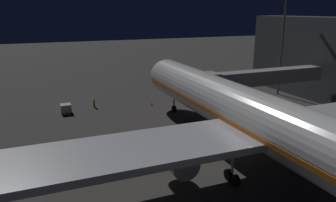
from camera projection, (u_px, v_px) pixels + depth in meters
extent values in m
plane|color=#383533|center=(225.00, 148.00, 42.73)|extent=(320.00, 320.00, 0.00)
cylinder|color=silver|center=(267.00, 123.00, 34.31)|extent=(5.82, 55.72, 5.82)
sphere|color=silver|center=(166.00, 75.00, 59.12)|extent=(5.71, 5.71, 5.71)
cube|color=orange|center=(266.00, 127.00, 34.42)|extent=(5.88, 53.50, 0.50)
cube|color=black|center=(170.00, 71.00, 57.29)|extent=(3.20, 1.40, 0.90)
cube|color=#B7BABF|center=(262.00, 130.00, 35.15)|extent=(59.78, 8.26, 0.70)
cylinder|color=#B7BABF|center=(320.00, 131.00, 40.08)|extent=(2.83, 5.01, 2.83)
cylinder|color=black|center=(304.00, 125.00, 42.31)|extent=(2.40, 0.15, 2.40)
cylinder|color=#B7BABF|center=(176.00, 157.00, 33.03)|extent=(2.83, 5.01, 2.83)
cylinder|color=black|center=(167.00, 148.00, 35.26)|extent=(2.40, 0.15, 2.40)
cylinder|color=#B7BABF|center=(174.00, 99.00, 56.95)|extent=(0.28, 0.28, 2.41)
cylinder|color=black|center=(174.00, 109.00, 57.43)|extent=(0.45, 1.20, 1.20)
cylinder|color=#B7BABF|center=(297.00, 149.00, 36.47)|extent=(0.28, 0.28, 2.41)
cylinder|color=black|center=(291.00, 161.00, 37.54)|extent=(0.45, 1.20, 1.20)
cylinder|color=black|center=(300.00, 166.00, 36.38)|extent=(0.45, 1.20, 1.20)
cylinder|color=#B7BABF|center=(233.00, 162.00, 33.39)|extent=(0.28, 0.28, 2.41)
cylinder|color=black|center=(228.00, 175.00, 34.45)|extent=(0.45, 1.20, 1.20)
cylinder|color=black|center=(235.00, 180.00, 33.29)|extent=(0.45, 1.20, 1.20)
cube|color=#9E9E99|center=(266.00, 77.00, 57.85)|extent=(23.19, 2.60, 2.50)
cube|color=#9E9E99|center=(208.00, 82.00, 53.59)|extent=(3.20, 3.40, 3.00)
cube|color=black|center=(200.00, 83.00, 53.07)|extent=(0.70, 3.20, 2.70)
cylinder|color=#B7BABF|center=(212.00, 103.00, 54.92)|extent=(0.56, 0.56, 4.67)
cylinder|color=black|center=(215.00, 114.00, 55.68)|extent=(0.25, 0.60, 0.60)
cylinder|color=black|center=(209.00, 115.00, 55.24)|extent=(0.25, 0.60, 0.60)
cylinder|color=#59595E|center=(282.00, 48.00, 67.29)|extent=(0.40, 0.40, 19.37)
cube|color=#B7BABF|center=(66.00, 109.00, 56.91)|extent=(1.76, 1.76, 1.58)
cylinder|color=black|center=(94.00, 105.00, 60.42)|extent=(0.28, 0.28, 0.85)
cylinder|color=yellow|center=(94.00, 101.00, 60.22)|extent=(0.40, 0.40, 0.68)
sphere|color=tan|center=(94.00, 99.00, 60.09)|extent=(0.24, 0.24, 0.24)
sphere|color=white|center=(94.00, 98.00, 60.08)|extent=(0.23, 0.23, 0.23)
cone|color=orange|center=(173.00, 102.00, 63.22)|extent=(0.36, 0.36, 0.55)
cone|color=orange|center=(152.00, 104.00, 61.61)|extent=(0.36, 0.36, 0.55)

